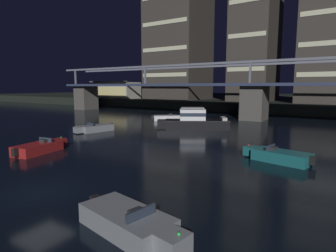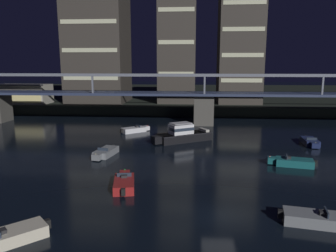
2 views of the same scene
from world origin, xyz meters
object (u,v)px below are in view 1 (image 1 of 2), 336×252
(cabin_cruiser_near_left, at_px, (194,121))
(waterfront_pavilion, at_px, (117,90))
(river_bridge, at_px, (255,93))
(speedboat_mid_center, at_px, (130,222))
(tower_central, at_px, (329,31))
(speedboat_near_right, at_px, (278,156))
(speedboat_far_left, at_px, (40,148))
(tower_west_tall, at_px, (256,23))
(speedboat_mid_right, at_px, (167,118))
(speedboat_mid_left, at_px, (95,128))
(tower_west_low, at_px, (179,39))

(cabin_cruiser_near_left, bearing_deg, waterfront_pavilion, 145.33)
(river_bridge, xyz_separation_m, speedboat_mid_center, (6.67, -38.88, -4.04))
(tower_central, bearing_deg, cabin_cruiser_near_left, -111.15)
(speedboat_near_right, xyz_separation_m, speedboat_far_left, (-17.34, -7.82, 0.00))
(speedboat_near_right, bearing_deg, cabin_cruiser_near_left, 139.39)
(tower_west_tall, bearing_deg, speedboat_mid_right, -101.77)
(tower_central, distance_m, speedboat_mid_left, 47.88)
(tower_west_tall, relative_size, speedboat_far_left, 6.71)
(speedboat_mid_right, bearing_deg, tower_west_low, 117.28)
(tower_west_tall, relative_size, speedboat_near_right, 6.72)
(river_bridge, xyz_separation_m, speedboat_near_right, (9.11, -25.12, -4.04))
(river_bridge, distance_m, waterfront_pavilion, 43.11)
(tower_west_tall, distance_m, tower_central, 15.16)
(tower_central, height_order, speedboat_mid_left, tower_central)
(cabin_cruiser_near_left, distance_m, speedboat_mid_left, 12.53)
(river_bridge, height_order, tower_central, tower_central)
(tower_central, relative_size, speedboat_mid_left, 5.36)
(tower_west_low, height_order, waterfront_pavilion, tower_west_low)
(tower_west_low, bearing_deg, speedboat_far_left, -71.79)
(river_bridge, bearing_deg, cabin_cruiser_near_left, -103.68)
(speedboat_mid_left, bearing_deg, waterfront_pavilion, 129.60)
(river_bridge, relative_size, tower_central, 3.10)
(river_bridge, relative_size, tower_west_tall, 2.47)
(cabin_cruiser_near_left, relative_size, speedboat_far_left, 1.70)
(tower_west_tall, height_order, speedboat_mid_center, tower_west_tall)
(river_bridge, bearing_deg, speedboat_mid_right, -144.77)
(cabin_cruiser_near_left, distance_m, speedboat_near_right, 16.60)
(tower_central, height_order, speedboat_mid_center, tower_central)
(river_bridge, height_order, speedboat_mid_center, river_bridge)
(tower_central, relative_size, speedboat_far_left, 5.36)
(tower_west_low, bearing_deg, speedboat_mid_center, -60.72)
(speedboat_near_right, height_order, speedboat_mid_left, same)
(tower_west_low, relative_size, waterfront_pavilion, 2.47)
(tower_west_tall, xyz_separation_m, waterfront_pavilion, (-35.55, -7.59, -15.15))
(river_bridge, xyz_separation_m, speedboat_far_left, (-8.23, -32.94, -4.04))
(cabin_cruiser_near_left, bearing_deg, speedboat_mid_center, -67.52)
(river_bridge, xyz_separation_m, speedboat_mid_right, (-11.65, -8.23, -4.04))
(speedboat_mid_center, bearing_deg, tower_central, 87.95)
(tower_west_low, distance_m, waterfront_pavilion, 21.77)
(tower_west_tall, distance_m, cabin_cruiser_near_left, 38.65)
(speedboat_mid_left, distance_m, speedboat_mid_center, 25.26)
(river_bridge, relative_size, speedboat_mid_left, 16.61)
(tower_west_low, distance_m, tower_west_tall, 19.09)
(speedboat_mid_center, height_order, speedboat_mid_right, same)
(tower_west_tall, bearing_deg, waterfront_pavilion, -167.95)
(speedboat_mid_right, bearing_deg, tower_west_tall, 78.23)
(river_bridge, bearing_deg, speedboat_mid_center, -80.26)
(speedboat_far_left, bearing_deg, tower_central, 71.33)
(tower_west_low, bearing_deg, cabin_cruiser_near_left, -55.94)
(speedboat_mid_left, bearing_deg, river_bridge, 60.72)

